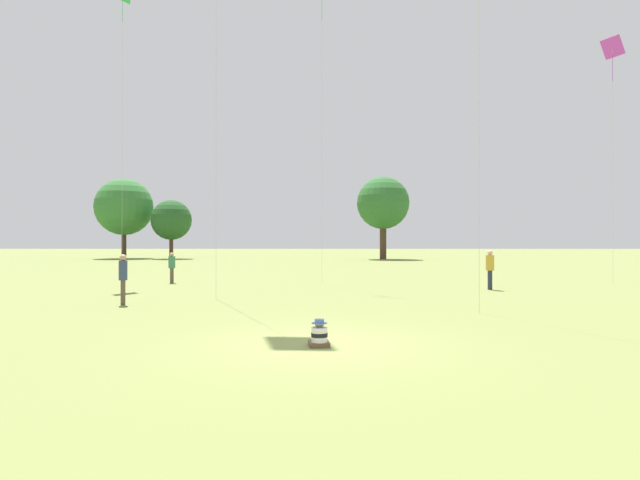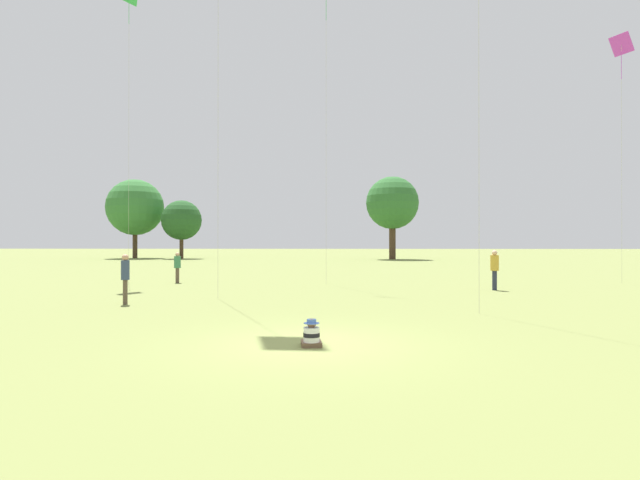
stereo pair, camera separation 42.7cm
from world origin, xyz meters
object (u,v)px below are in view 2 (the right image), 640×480
(kite_2, at_px, (621,52))
(distant_tree_2, at_px, (182,220))
(seated_toddler, at_px, (311,335))
(person_standing_0, at_px, (495,266))
(kite_3, at_px, (129,2))
(person_standing_2, at_px, (177,265))
(person_standing_1, at_px, (125,274))
(distant_tree_1, at_px, (392,203))
(distant_tree_0, at_px, (135,207))

(kite_2, bearing_deg, distant_tree_2, 61.04)
(seated_toddler, xyz_separation_m, person_standing_0, (7.68, 12.54, 0.85))
(kite_2, bearing_deg, kite_3, 107.59)
(kite_3, bearing_deg, seated_toddler, 108.24)
(person_standing_2, bearing_deg, seated_toddler, -40.89)
(distant_tree_2, bearing_deg, kite_3, -76.42)
(kite_3, bearing_deg, person_standing_1, 97.25)
(person_standing_2, xyz_separation_m, distant_tree_1, (15.50, 37.18, 6.16))
(person_standing_2, relative_size, distant_tree_1, 0.16)
(person_standing_0, relative_size, distant_tree_2, 0.24)
(distant_tree_0, bearing_deg, distant_tree_2, -11.86)
(kite_2, height_order, distant_tree_1, kite_2)
(person_standing_0, bearing_deg, distant_tree_1, 83.79)
(distant_tree_2, bearing_deg, person_standing_0, -56.39)
(seated_toddler, distance_m, person_standing_0, 14.73)
(seated_toddler, relative_size, person_standing_1, 0.33)
(kite_3, distance_m, distant_tree_1, 41.83)
(distant_tree_1, distance_m, distant_tree_2, 27.66)
(distant_tree_1, bearing_deg, distant_tree_0, 175.59)
(seated_toddler, bearing_deg, kite_2, 39.90)
(person_standing_1, bearing_deg, distant_tree_2, -173.59)
(person_standing_0, distance_m, distant_tree_2, 50.47)
(distant_tree_0, bearing_deg, kite_3, -67.88)
(seated_toddler, distance_m, kite_3, 25.10)
(kite_3, bearing_deg, person_standing_2, 153.69)
(person_standing_2, height_order, kite_2, kite_2)
(distant_tree_0, bearing_deg, person_standing_1, -67.78)
(kite_2, distance_m, distant_tree_0, 58.22)
(person_standing_0, bearing_deg, seated_toddler, -128.12)
(distant_tree_0, relative_size, distant_tree_2, 1.39)
(seated_toddler, height_order, distant_tree_2, distant_tree_2)
(distant_tree_0, height_order, distant_tree_1, distant_tree_0)
(person_standing_0, height_order, distant_tree_2, distant_tree_2)
(seated_toddler, bearing_deg, kite_3, 116.80)
(kite_2, bearing_deg, person_standing_1, 131.05)
(person_standing_1, height_order, distant_tree_2, distant_tree_2)
(person_standing_1, height_order, distant_tree_0, distant_tree_0)
(person_standing_0, relative_size, person_standing_1, 1.03)
(kite_3, xyz_separation_m, distant_tree_1, (18.41, 36.62, -8.35))
(person_standing_1, xyz_separation_m, person_standing_2, (-1.16, 9.22, -0.11))
(seated_toddler, relative_size, person_standing_0, 0.32)
(person_standing_2, bearing_deg, person_standing_1, -60.55)
(kite_2, relative_size, distant_tree_1, 1.25)
(person_standing_0, height_order, kite_3, kite_3)
(kite_2, distance_m, distant_tree_1, 37.93)
(distant_tree_0, bearing_deg, person_standing_2, -64.65)
(kite_3, relative_size, distant_tree_0, 1.56)
(person_standing_2, relative_size, kite_3, 0.10)
(distant_tree_1, bearing_deg, distant_tree_2, 177.47)
(person_standing_0, xyz_separation_m, distant_tree_1, (-0.30, 40.68, 6.05))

